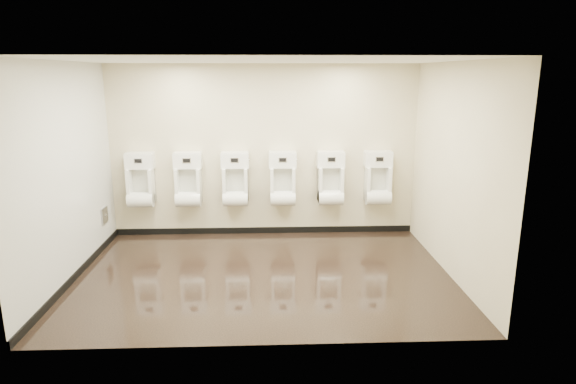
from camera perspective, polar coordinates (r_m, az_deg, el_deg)
name	(u,v)px	position (r m, az deg, el deg)	size (l,w,h in m)	color
ground	(264,274)	(6.62, -2.85, -9.71)	(5.00, 3.50, 0.00)	black
ceiling	(261,60)	(6.07, -3.18, 15.32)	(5.00, 3.50, 0.00)	white
back_wall	(264,152)	(7.91, -2.88, 4.81)	(5.00, 0.02, 2.80)	beige
front_wall	(261,211)	(4.49, -3.23, -2.26)	(5.00, 0.02, 2.80)	beige
left_wall	(65,175)	(6.71, -24.91, 1.87)	(0.02, 3.50, 2.80)	beige
right_wall	(454,172)	(6.65, 19.10, 2.31)	(0.02, 3.50, 2.80)	beige
tile_overlay_left	(66,175)	(6.70, -24.87, 1.87)	(0.01, 3.50, 2.80)	silver
skirting_back	(265,230)	(8.22, -2.76, -4.53)	(5.00, 0.02, 0.10)	black
skirting_left	(77,274)	(7.08, -23.70, -8.87)	(0.02, 3.50, 0.10)	black
access_panel	(104,216)	(7.99, -20.93, -2.63)	(0.04, 0.25, 0.25)	#9E9EA3
urinal_0	(141,184)	(8.12, -17.04, 0.92)	(0.46, 0.35, 0.86)	white
urinal_1	(188,183)	(7.96, -11.72, 1.00)	(0.46, 0.35, 0.86)	white
urinal_2	(235,183)	(7.87, -6.25, 1.06)	(0.46, 0.35, 0.86)	white
urinal_3	(283,183)	(7.86, -0.64, 1.12)	(0.46, 0.35, 0.86)	white
urinal_4	(331,182)	(7.92, 5.06, 1.16)	(0.46, 0.35, 0.86)	white
urinal_5	(378,182)	(8.06, 10.59, 1.20)	(0.46, 0.35, 0.86)	white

